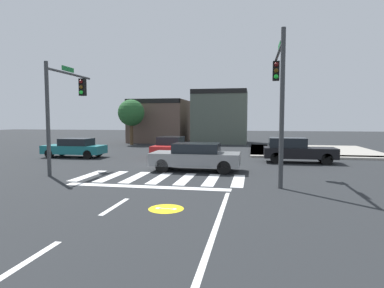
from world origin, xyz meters
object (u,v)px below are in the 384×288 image
traffic_signal_southeast (279,84)px  car_teal (75,148)px  traffic_signal_southwest (65,99)px  car_gray (196,156)px  car_red (171,147)px  roadside_tree (131,113)px  car_black (296,150)px

traffic_signal_southeast → car_teal: (-13.54, 6.53, -3.51)m
traffic_signal_southwest → car_gray: bearing=-78.3°
car_red → car_teal: bearing=-78.4°
traffic_signal_southwest → traffic_signal_southeast: size_ratio=0.88×
car_red → car_gray: 6.50m
traffic_signal_southeast → roadside_tree: (-13.76, 18.16, -0.83)m
traffic_signal_southeast → car_gray: (-4.01, 2.05, -3.44)m
car_black → car_teal: (-15.11, 0.08, -0.10)m
traffic_signal_southwest → car_red: (3.73, 7.21, -3.02)m
traffic_signal_southwest → car_black: size_ratio=1.25×
roadside_tree → car_teal: bearing=-88.9°
car_gray → roadside_tree: bearing=-58.8°
traffic_signal_southwest → car_teal: traffic_signal_southwest is taller
car_gray → car_teal: size_ratio=1.08×
traffic_signal_southwest → car_teal: (-2.96, 5.84, -3.07)m
car_black → traffic_signal_southeast: bearing=-103.7°
traffic_signal_southwest → car_teal: bearing=26.9°
traffic_signal_southwest → car_teal: size_ratio=1.27×
traffic_signal_southwest → roadside_tree: size_ratio=1.13×
car_red → car_gray: (2.84, -5.85, 0.02)m
car_teal → traffic_signal_southwest: bearing=-63.1°
roadside_tree → traffic_signal_southeast: bearing=-52.9°
car_black → roadside_tree: size_ratio=0.90×
car_gray → roadside_tree: size_ratio=0.96×
traffic_signal_southeast → car_black: traffic_signal_southeast is taller
traffic_signal_southwest → roadside_tree: (-3.18, 17.47, -0.39)m
car_gray → traffic_signal_southwest: bearing=11.7°
traffic_signal_southwest → car_gray: size_ratio=1.18×
traffic_signal_southeast → car_red: bearing=40.9°
car_red → car_teal: 6.83m
car_black → car_gray: size_ratio=0.94×
car_black → roadside_tree: roadside_tree is taller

